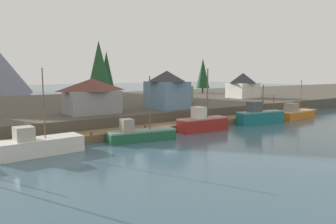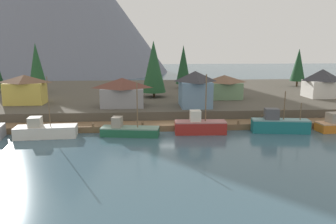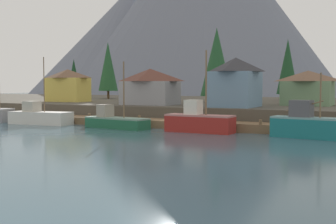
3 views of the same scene
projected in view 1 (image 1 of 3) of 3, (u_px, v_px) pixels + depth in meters
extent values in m
cube|color=#3D5B6B|center=(111.00, 120.00, 63.75)|extent=(400.00, 400.00, 1.00)
cube|color=brown|center=(161.00, 128.00, 49.04)|extent=(80.00, 4.00, 1.00)
cylinder|color=brown|center=(23.00, 145.00, 36.08)|extent=(0.36, 0.36, 1.60)
cylinder|color=brown|center=(91.00, 137.00, 40.67)|extent=(0.36, 0.36, 1.60)
cylinder|color=brown|center=(145.00, 130.00, 45.25)|extent=(0.36, 0.36, 1.60)
cylinder|color=brown|center=(189.00, 125.00, 49.84)|extent=(0.36, 0.36, 1.60)
cylinder|color=brown|center=(226.00, 121.00, 54.42)|extent=(0.36, 0.36, 1.60)
cylinder|color=brown|center=(257.00, 117.00, 59.01)|extent=(0.36, 0.36, 1.60)
cylinder|color=brown|center=(284.00, 114.00, 63.59)|extent=(0.36, 0.36, 1.60)
cylinder|color=brown|center=(307.00, 111.00, 68.18)|extent=(0.36, 0.36, 1.60)
cube|color=#4C473D|center=(88.00, 106.00, 73.27)|extent=(400.00, 56.00, 2.50)
cube|color=silver|center=(39.00, 147.00, 35.02)|extent=(9.28, 3.66, 1.56)
cube|color=silver|center=(39.00, 139.00, 34.91)|extent=(9.28, 3.66, 0.20)
cube|color=#B2AD9E|center=(24.00, 134.00, 33.86)|extent=(1.98, 2.10, 1.46)
cylinder|color=brown|center=(44.00, 103.00, 34.86)|extent=(0.13, 0.13, 7.63)
cube|color=#1E5B3D|center=(142.00, 136.00, 42.31)|extent=(9.25, 3.90, 1.20)
cube|color=gray|center=(142.00, 131.00, 42.23)|extent=(9.25, 3.90, 0.20)
cube|color=gray|center=(127.00, 125.00, 41.23)|extent=(1.72, 2.03, 1.60)
cylinder|color=brown|center=(150.00, 103.00, 42.32)|extent=(0.18, 0.18, 7.04)
cube|color=maroon|center=(203.00, 125.00, 49.12)|extent=(8.21, 2.86, 1.85)
cube|color=#AD6C6A|center=(203.00, 118.00, 49.00)|extent=(8.21, 2.86, 0.20)
cube|color=silver|center=(199.00, 113.00, 48.43)|extent=(1.77, 1.82, 1.72)
cylinder|color=brown|center=(207.00, 93.00, 48.97)|extent=(0.19, 0.19, 7.46)
cube|color=#196B70|center=(260.00, 118.00, 56.34)|extent=(9.26, 3.50, 1.99)
cube|color=#679496|center=(260.00, 112.00, 56.21)|extent=(9.26, 3.50, 0.20)
cube|color=#4C4C51|center=(254.00, 107.00, 55.42)|extent=(2.39, 1.96, 1.76)
cylinder|color=brown|center=(263.00, 98.00, 56.13)|extent=(0.17, 0.17, 4.60)
cylinder|color=brown|center=(274.00, 103.00, 57.41)|extent=(0.15, 0.15, 2.74)
cylinder|color=brown|center=(256.00, 105.00, 55.54)|extent=(3.90, 0.69, 1.28)
cube|color=#CC6B1E|center=(296.00, 115.00, 62.74)|extent=(9.25, 3.29, 1.33)
cube|color=tan|center=(297.00, 111.00, 62.65)|extent=(9.25, 3.29, 0.20)
cube|color=gray|center=(291.00, 107.00, 61.30)|extent=(2.03, 2.11, 1.61)
cylinder|color=brown|center=(301.00, 95.00, 63.08)|extent=(0.14, 0.14, 5.94)
cylinder|color=brown|center=(298.00, 102.00, 62.61)|extent=(2.51, 0.25, 0.56)
cube|color=#6B8E66|center=(172.00, 94.00, 70.06)|extent=(6.92, 6.18, 3.56)
pyramid|color=brown|center=(172.00, 82.00, 69.75)|extent=(7.26, 6.49, 1.58)
cube|color=gray|center=(92.00, 102.00, 50.50)|extent=(7.92, 5.32, 3.57)
pyramid|color=brown|center=(92.00, 85.00, 50.16)|extent=(8.32, 5.58, 1.91)
cube|color=silver|center=(243.00, 90.00, 82.63)|extent=(6.73, 5.75, 3.78)
pyramid|color=#2D2D33|center=(243.00, 78.00, 82.25)|extent=(7.07, 6.04, 2.57)
cube|color=#6689A8|center=(167.00, 95.00, 57.74)|extent=(5.64, 6.91, 4.81)
pyramid|color=#2D2D33|center=(167.00, 76.00, 57.34)|extent=(5.92, 7.26, 1.93)
cylinder|color=#4C3823|center=(100.00, 102.00, 63.73)|extent=(0.50, 0.50, 1.14)
cone|color=#1E4C28|center=(99.00, 70.00, 62.97)|extent=(5.44, 5.44, 11.48)
cylinder|color=#4C3823|center=(107.00, 96.00, 81.07)|extent=(0.50, 0.50, 1.25)
cone|color=#194223|center=(107.00, 72.00, 80.37)|extent=(4.06, 4.06, 10.48)
cylinder|color=#4C3823|center=(203.00, 91.00, 101.52)|extent=(0.50, 0.50, 1.61)
cone|color=#194223|center=(203.00, 73.00, 100.86)|extent=(4.23, 4.23, 9.24)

